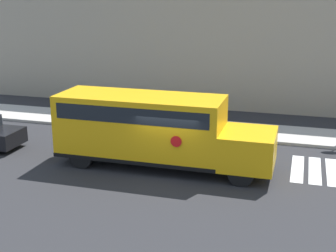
% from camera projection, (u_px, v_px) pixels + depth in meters
% --- Properties ---
extents(ground_plane, '(60.00, 60.00, 0.00)m').
position_uv_depth(ground_plane, '(171.00, 173.00, 19.12)').
color(ground_plane, '#28282B').
extents(sidewalk_strip, '(44.00, 3.00, 0.15)m').
position_uv_depth(sidewalk_strip, '(205.00, 128.00, 25.08)').
color(sidewalk_strip, '#B2ADA3').
rests_on(sidewalk_strip, ground).
extents(building_backdrop, '(32.00, 4.00, 8.28)m').
position_uv_depth(building_backdrop, '(227.00, 40.00, 29.94)').
color(building_backdrop, '#9E937F').
rests_on(building_backdrop, ground).
extents(school_bus, '(9.04, 2.57, 3.02)m').
position_uv_depth(school_bus, '(152.00, 127.00, 19.47)').
color(school_bus, '#EAA80F').
rests_on(school_bus, ground).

